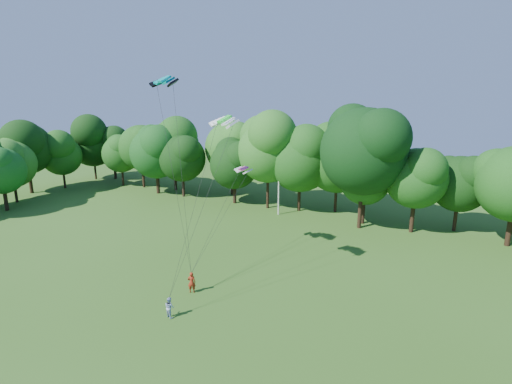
% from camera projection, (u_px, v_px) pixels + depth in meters
% --- Properties ---
extents(ground, '(160.00, 160.00, 0.00)m').
position_uv_depth(ground, '(128.00, 365.00, 24.36)').
color(ground, '#2F5818').
rests_on(ground, ground).
extents(utility_pole, '(1.53, 0.53, 7.85)m').
position_uv_depth(utility_pole, '(279.00, 186.00, 53.40)').
color(utility_pole, silver).
rests_on(utility_pole, ground).
extents(kite_flyer_left, '(0.79, 0.70, 1.82)m').
position_uv_depth(kite_flyer_left, '(192.00, 282.00, 33.03)').
color(kite_flyer_left, maroon).
rests_on(kite_flyer_left, ground).
extents(kite_flyer_right, '(0.91, 0.79, 1.58)m').
position_uv_depth(kite_flyer_right, '(170.00, 307.00, 29.46)').
color(kite_flyer_right, '#9FB3DD').
rests_on(kite_flyer_right, ground).
extents(kite_teal, '(2.71, 1.53, 0.60)m').
position_uv_depth(kite_teal, '(164.00, 79.00, 32.91)').
color(kite_teal, '#059296').
rests_on(kite_teal, ground).
extents(kite_green, '(2.86, 2.01, 0.60)m').
position_uv_depth(kite_green, '(224.00, 119.00, 31.22)').
color(kite_green, '#22E632').
rests_on(kite_green, ground).
extents(kite_pink, '(2.06, 1.45, 0.32)m').
position_uv_depth(kite_pink, '(243.00, 168.00, 39.86)').
color(kite_pink, '#C53684').
rests_on(kite_pink, ground).
extents(tree_back_west, '(9.08, 9.08, 13.20)m').
position_uv_depth(tree_back_west, '(155.00, 143.00, 63.77)').
color(tree_back_west, '#2E2212').
rests_on(tree_back_west, ground).
extents(tree_back_center, '(11.32, 11.32, 16.46)m').
position_uv_depth(tree_back_center, '(364.00, 144.00, 46.57)').
color(tree_back_center, black).
rests_on(tree_back_center, ground).
extents(tree_flank_west, '(7.04, 7.04, 10.24)m').
position_uv_depth(tree_flank_west, '(0.00, 166.00, 54.72)').
color(tree_flank_west, black).
rests_on(tree_flank_west, ground).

